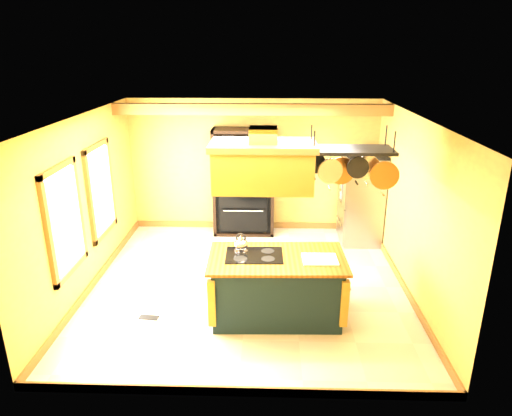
# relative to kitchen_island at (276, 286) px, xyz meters

# --- Properties ---
(floor) EXTENTS (5.00, 5.00, 0.00)m
(floor) POSITION_rel_kitchen_island_xyz_m (-0.44, 0.86, -0.47)
(floor) COLOR beige
(floor) RESTS_ON ground
(ceiling) EXTENTS (5.00, 5.00, 0.00)m
(ceiling) POSITION_rel_kitchen_island_xyz_m (-0.44, 0.86, 2.23)
(ceiling) COLOR white
(ceiling) RESTS_ON wall_back
(wall_back) EXTENTS (5.00, 0.02, 2.70)m
(wall_back) POSITION_rel_kitchen_island_xyz_m (-0.44, 3.36, 0.88)
(wall_back) COLOR gold
(wall_back) RESTS_ON floor
(wall_front) EXTENTS (5.00, 0.02, 2.70)m
(wall_front) POSITION_rel_kitchen_island_xyz_m (-0.44, -1.64, 0.88)
(wall_front) COLOR gold
(wall_front) RESTS_ON floor
(wall_left) EXTENTS (0.02, 5.00, 2.70)m
(wall_left) POSITION_rel_kitchen_island_xyz_m (-2.94, 0.86, 0.88)
(wall_left) COLOR gold
(wall_left) RESTS_ON floor
(wall_right) EXTENTS (0.02, 5.00, 2.70)m
(wall_right) POSITION_rel_kitchen_island_xyz_m (2.06, 0.86, 0.88)
(wall_right) COLOR gold
(wall_right) RESTS_ON floor
(ceiling_beam) EXTENTS (5.00, 0.15, 0.20)m
(ceiling_beam) POSITION_rel_kitchen_island_xyz_m (-0.44, 2.56, 2.12)
(ceiling_beam) COLOR brown
(ceiling_beam) RESTS_ON ceiling
(window_near) EXTENTS (0.06, 1.06, 1.56)m
(window_near) POSITION_rel_kitchen_island_xyz_m (-2.91, 0.06, 0.93)
(window_near) COLOR brown
(window_near) RESTS_ON wall_left
(window_far) EXTENTS (0.06, 1.06, 1.56)m
(window_far) POSITION_rel_kitchen_island_xyz_m (-2.91, 1.46, 0.93)
(window_far) COLOR brown
(window_far) RESTS_ON wall_left
(kitchen_island) EXTENTS (1.91, 1.09, 1.11)m
(kitchen_island) POSITION_rel_kitchen_island_xyz_m (0.00, 0.00, 0.00)
(kitchen_island) COLOR black
(kitchen_island) RESTS_ON floor
(range_hood) EXTENTS (1.34, 0.76, 0.80)m
(range_hood) POSITION_rel_kitchen_island_xyz_m (-0.20, -0.00, 1.76)
(range_hood) COLOR #AC762B
(range_hood) RESTS_ON ceiling
(pot_rack) EXTENTS (1.17, 0.53, 0.76)m
(pot_rack) POSITION_rel_kitchen_island_xyz_m (0.92, -0.00, 1.83)
(pot_rack) COLOR black
(pot_rack) RESTS_ON ceiling
(refrigerator) EXTENTS (0.75, 0.88, 1.73)m
(refrigerator) POSITION_rel_kitchen_island_xyz_m (1.66, 2.76, 0.37)
(refrigerator) COLOR gray
(refrigerator) RESTS_ON floor
(hutch) EXTENTS (1.22, 0.56, 2.15)m
(hutch) POSITION_rel_kitchen_island_xyz_m (-0.63, 3.13, 0.37)
(hutch) COLOR black
(hutch) RESTS_ON floor
(floor_register) EXTENTS (0.29, 0.15, 0.01)m
(floor_register) POSITION_rel_kitchen_island_xyz_m (-1.82, -0.13, -0.46)
(floor_register) COLOR black
(floor_register) RESTS_ON floor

